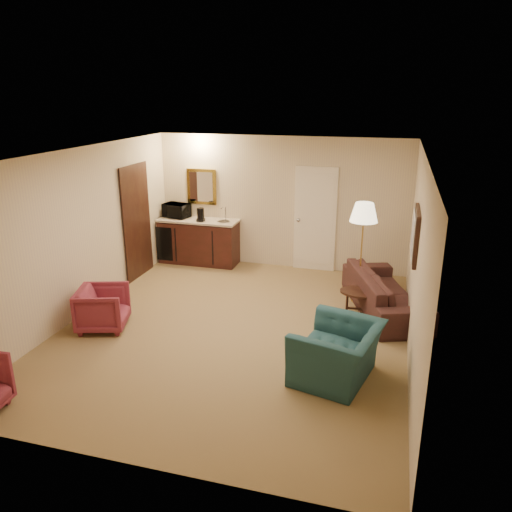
{
  "coord_description": "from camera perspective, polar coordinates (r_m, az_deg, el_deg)",
  "views": [
    {
      "loc": [
        2.14,
        -6.43,
        3.4
      ],
      "look_at": [
        0.19,
        0.5,
        1.01
      ],
      "focal_mm": 35.0,
      "sensor_mm": 36.0,
      "label": 1
    }
  ],
  "objects": [
    {
      "name": "wetbar_cabinet",
      "position": [
        10.33,
        -6.54,
        1.69
      ],
      "size": [
        1.64,
        0.58,
        0.92
      ],
      "primitive_type": "cube",
      "color": "#3C1713",
      "rests_on": "ground"
    },
    {
      "name": "waste_bin",
      "position": [
        10.15,
        -3.15,
        -0.46
      ],
      "size": [
        0.26,
        0.26,
        0.27
      ],
      "primitive_type": "cylinder",
      "rotation": [
        0.0,
        0.0,
        0.23
      ],
      "color": "black",
      "rests_on": "ground"
    },
    {
      "name": "sofa",
      "position": [
        8.28,
        14.56,
        -3.31
      ],
      "size": [
        1.35,
        2.27,
        0.85
      ],
      "primitive_type": "imported",
      "rotation": [
        0.0,
        0.0,
        1.92
      ],
      "color": "black",
      "rests_on": "ground"
    },
    {
      "name": "coffee_table",
      "position": [
        8.1,
        12.03,
        -5.31
      ],
      "size": [
        0.74,
        0.52,
        0.41
      ],
      "primitive_type": "cube",
      "rotation": [
        0.0,
        0.0,
        0.05
      ],
      "color": "#321D10",
      "rests_on": "ground"
    },
    {
      "name": "coffee_maker",
      "position": [
        10.04,
        -6.35,
        4.71
      ],
      "size": [
        0.15,
        0.15,
        0.27
      ],
      "primitive_type": "cylinder",
      "rotation": [
        0.0,
        0.0,
        0.04
      ],
      "color": "black",
      "rests_on": "wetbar_cabinet"
    },
    {
      "name": "microwave",
      "position": [
        10.43,
        -9.09,
        5.34
      ],
      "size": [
        0.57,
        0.39,
        0.35
      ],
      "primitive_type": "imported",
      "rotation": [
        0.0,
        0.0,
        -0.23
      ],
      "color": "black",
      "rests_on": "wetbar_cabinet"
    },
    {
      "name": "rose_chair_near",
      "position": [
        7.8,
        -17.12,
        -5.5
      ],
      "size": [
        0.82,
        0.85,
        0.71
      ],
      "primitive_type": "imported",
      "rotation": [
        0.0,
        0.0,
        1.88
      ],
      "color": "maroon",
      "rests_on": "ground"
    },
    {
      "name": "ground",
      "position": [
        7.58,
        -2.46,
        -8.31
      ],
      "size": [
        6.0,
        6.0,
        0.0
      ],
      "primitive_type": "plane",
      "color": "olive",
      "rests_on": "ground"
    },
    {
      "name": "room_walls",
      "position": [
        7.73,
        -1.55,
        5.76
      ],
      "size": [
        5.02,
        6.01,
        2.61
      ],
      "color": "#C6B095",
      "rests_on": "ground"
    },
    {
      "name": "teal_armchair",
      "position": [
        6.25,
        9.32,
        -9.88
      ],
      "size": [
        0.93,
        1.21,
        0.94
      ],
      "primitive_type": "imported",
      "rotation": [
        0.0,
        0.0,
        -1.81
      ],
      "color": "#1D434A",
      "rests_on": "ground"
    },
    {
      "name": "floor_lamp",
      "position": [
        8.42,
        11.94,
        0.34
      ],
      "size": [
        0.53,
        0.53,
        1.71
      ],
      "primitive_type": "cube",
      "rotation": [
        0.0,
        0.0,
        0.2
      ],
      "color": "#B4893C",
      "rests_on": "ground"
    }
  ]
}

